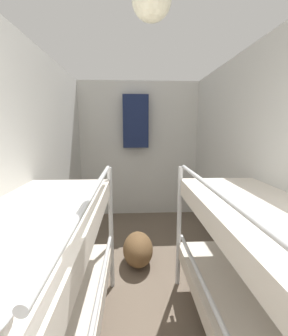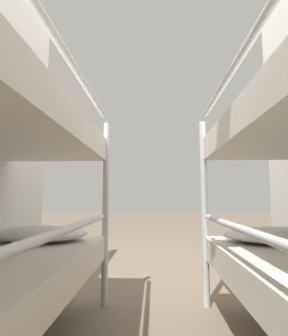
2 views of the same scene
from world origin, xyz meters
The scene contains 1 object.
ground_plane centered at (0.00, 0.00, 0.00)m, with size 20.00×20.00×0.00m, color #6B5B4C.
Camera 2 is at (-0.00, 2.39, 0.71)m, focal length 28.00 mm.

